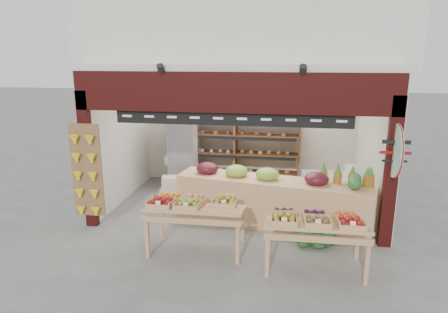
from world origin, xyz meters
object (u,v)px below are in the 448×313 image
Objects in this scene: refrigerator at (185,152)px; watermelon_pile at (315,233)px; display_table_left at (190,205)px; mid_counter at (271,200)px; cardboard_stack at (181,194)px; display_table_right at (316,222)px; back_shelving at (235,138)px.

refrigerator reaches higher than watermelon_pile.
mid_counter is at bearing 43.07° from display_table_left.
display_table_left is at bearing -165.23° from watermelon_pile.
mid_counter is 5.21× the size of watermelon_pile.
refrigerator is 3.24m from display_table_left.
cardboard_stack is at bearing 110.02° from display_table_left.
refrigerator is at bearing 130.93° from display_table_right.
cardboard_stack is (-1.02, -1.57, -1.00)m from back_shelving.
display_table_left is at bearing -94.72° from back_shelving.
display_table_left is 2.23× the size of watermelon_pile.
cardboard_stack reaches higher than watermelon_pile.
refrigerator reaches higher than display_table_left.
watermelon_pile is (1.85, -2.99, -1.06)m from back_shelving.
back_shelving reaches higher than refrigerator.
display_table_left reaches higher than watermelon_pile.
mid_counter is 1.11m from watermelon_pile.
display_table_right reaches higher than watermelon_pile.
refrigerator is (-1.20, -0.45, -0.30)m from back_shelving.
refrigerator is at bearing -159.64° from back_shelving.
watermelon_pile is at bearing 14.77° from display_table_left.
refrigerator is 0.49× the size of mid_counter.
cardboard_stack is at bearing 140.36° from display_table_right.
display_table_left is (-1.32, -1.23, 0.29)m from mid_counter.
cardboard_stack is at bearing 153.62° from watermelon_pile.
display_table_left is 1.04× the size of display_table_right.
back_shelving is 2.05× the size of display_table_right.
watermelon_pile is at bearing 85.13° from display_table_right.
cardboard_stack is at bearing 159.72° from mid_counter.
cardboard_stack is 3.20m from watermelon_pile.
display_table_right is (0.75, -1.56, 0.27)m from mid_counter.
display_table_right is at bearing -8.93° from display_table_left.
back_shelving reaches higher than display_table_right.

